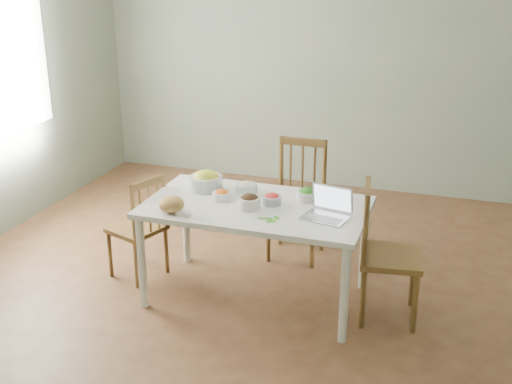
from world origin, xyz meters
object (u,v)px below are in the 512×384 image
(chair_left, at_px, (137,226))
(bread_boule, at_px, (172,204))
(dining_table, at_px, (256,252))
(laptop, at_px, (325,205))
(chair_far, at_px, (296,202))
(chair_right, at_px, (391,254))
(bowl_squash, at_px, (206,180))

(chair_left, bearing_deg, bread_boule, 73.80)
(dining_table, relative_size, laptop, 5.35)
(dining_table, height_order, chair_far, chair_far)
(chair_far, xyz_separation_m, bread_boule, (-0.63, -1.10, 0.31))
(chair_left, height_order, laptop, laptop)
(chair_far, height_order, chair_right, chair_far)
(chair_far, bearing_deg, laptop, -63.91)
(dining_table, bearing_deg, chair_right, 1.64)
(chair_right, distance_m, bowl_squash, 1.51)
(dining_table, bearing_deg, chair_left, 177.59)
(chair_far, bearing_deg, chair_left, -146.72)
(bread_boule, bearing_deg, chair_far, 60.39)
(chair_far, bearing_deg, dining_table, -97.43)
(dining_table, relative_size, bowl_squash, 6.40)
(chair_right, bearing_deg, chair_left, 81.39)
(bowl_squash, bearing_deg, bread_boule, -96.35)
(chair_left, relative_size, chair_right, 0.87)
(chair_right, xyz_separation_m, laptop, (-0.46, -0.13, 0.36))
(bowl_squash, xyz_separation_m, laptop, (1.00, -0.29, 0.03))
(chair_right, bearing_deg, chair_far, 41.57)
(dining_table, distance_m, bowl_squash, 0.68)
(bowl_squash, bearing_deg, chair_left, -165.19)
(chair_left, xyz_separation_m, bowl_squash, (0.55, 0.15, 0.40))
(chair_far, xyz_separation_m, chair_left, (-1.12, -0.74, -0.07))
(chair_right, bearing_deg, bowl_squash, 75.54)
(chair_far, bearing_deg, bread_boule, -119.79)
(dining_table, bearing_deg, bread_boule, -148.96)
(chair_right, relative_size, laptop, 3.30)
(chair_far, distance_m, laptop, 1.05)
(dining_table, xyz_separation_m, bowl_squash, (-0.47, 0.19, 0.45))
(chair_left, xyz_separation_m, laptop, (1.56, -0.14, 0.43))
(chair_right, distance_m, bread_boule, 1.59)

